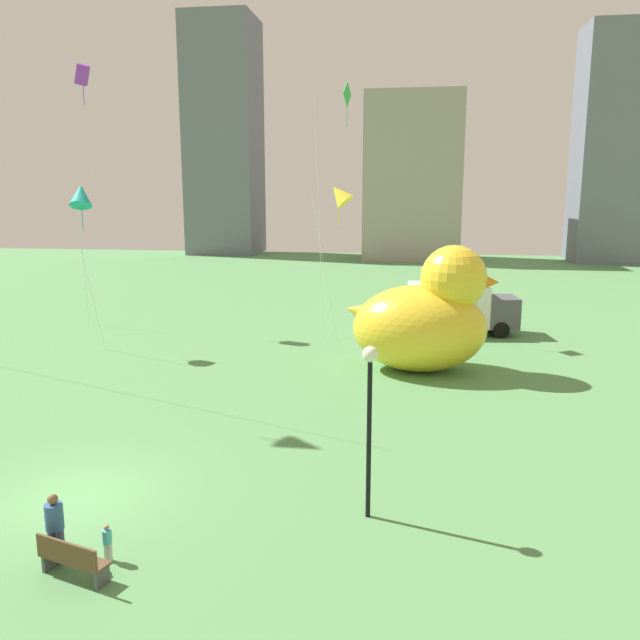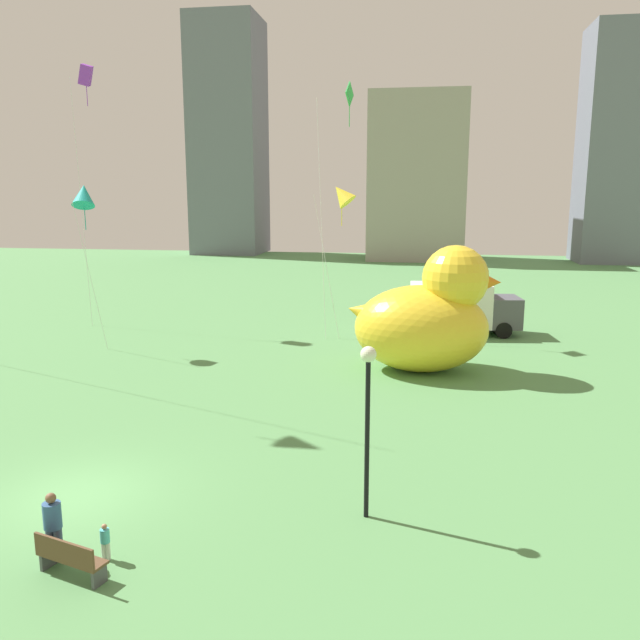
# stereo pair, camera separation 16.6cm
# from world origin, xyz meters

# --- Properties ---
(ground_plane) EXTENTS (140.00, 140.00, 0.00)m
(ground_plane) POSITION_xyz_m (0.00, 0.00, 0.00)
(ground_plane) COLOR #558E52
(park_bench) EXTENTS (1.67, 0.90, 0.90)m
(park_bench) POSITION_xyz_m (1.79, -3.45, 0.47)
(park_bench) COLOR brown
(park_bench) RESTS_ON ground
(person_adult) EXTENTS (0.38, 0.38, 1.57)m
(person_adult) POSITION_xyz_m (1.12, -2.89, 0.87)
(person_adult) COLOR #38476B
(person_adult) RESTS_ON ground
(person_child) EXTENTS (0.20, 0.20, 0.84)m
(person_child) POSITION_xyz_m (2.19, -2.69, 0.46)
(person_child) COLOR silver
(person_child) RESTS_ON ground
(giant_inflatable_duck) EXTENTS (6.79, 4.36, 5.63)m
(giant_inflatable_duck) POSITION_xyz_m (9.09, 13.74, 2.39)
(giant_inflatable_duck) COLOR yellow
(giant_inflatable_duck) RESTS_ON ground
(lamppost) EXTENTS (0.38, 0.38, 4.32)m
(lamppost) POSITION_xyz_m (7.62, 0.08, 3.05)
(lamppost) COLOR black
(lamppost) RESTS_ON ground
(box_truck) EXTENTS (6.16, 2.97, 2.85)m
(box_truck) POSITION_xyz_m (11.13, 21.74, 1.44)
(box_truck) COLOR white
(box_truck) RESTS_ON ground
(city_skyline) EXTENTS (58.18, 12.95, 29.18)m
(city_skyline) POSITION_xyz_m (8.27, 65.02, 12.36)
(city_skyline) COLOR slate
(city_skyline) RESTS_ON ground
(kite_teal) EXTENTS (1.61, 1.74, 8.44)m
(kite_teal) POSITION_xyz_m (-7.75, 15.53, 7.70)
(kite_teal) COLOR silver
(kite_teal) RESTS_ON ground
(kite_purple) EXTENTS (1.57, 1.51, 15.10)m
(kite_purple) POSITION_xyz_m (-10.54, 21.78, 14.32)
(kite_purple) COLOR silver
(kite_purple) RESTS_ON ground
(kite_yellow) EXTENTS (2.42, 2.24, 8.51)m
(kite_yellow) POSITION_xyz_m (4.39, 21.03, 7.72)
(kite_yellow) COLOR silver
(kite_yellow) RESTS_ON ground
(kite_green) EXTENTS (2.12, 2.94, 13.65)m
(kite_green) POSITION_xyz_m (4.59, 21.33, 12.35)
(kite_green) COLOR silver
(kite_green) RESTS_ON ground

